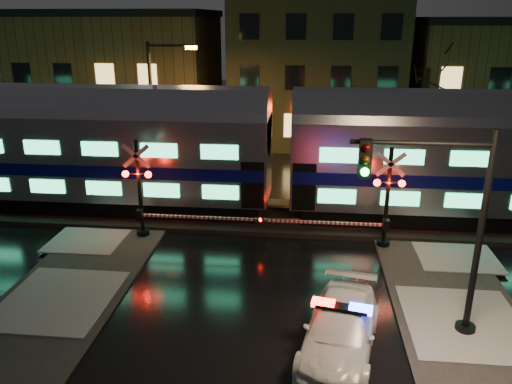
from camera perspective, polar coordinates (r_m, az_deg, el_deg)
ground at (r=18.97m, az=0.65°, el=-8.84°), size 120.00×120.00×0.00m
ballast at (r=23.44m, az=1.78°, el=-2.83°), size 90.00×4.20×0.24m
sidewalk_left at (r=16.03m, az=-26.60°, el=-16.71°), size 4.00×20.00×0.12m
building_left at (r=41.54m, az=-14.93°, el=12.53°), size 14.00×10.00×9.00m
building_mid at (r=39.30m, az=6.83°, el=14.50°), size 12.00×11.00×11.50m
building_right at (r=41.22m, az=25.47°, el=10.93°), size 12.00×10.00×8.50m
train at (r=22.39m, az=2.83°, el=4.89°), size 51.00×3.12×5.92m
police_car at (r=14.67m, az=9.61°, el=-15.24°), size 2.80×5.01×1.53m
crossing_signal_right at (r=20.50m, az=13.74°, el=-1.82°), size 5.98×0.66×4.23m
crossing_signal_left at (r=21.30m, az=-12.27°, el=-0.83°), size 6.05×0.67×4.29m
traffic_light at (r=14.89m, az=20.75°, el=-4.27°), size 4.02×0.71×6.22m
streetlight at (r=27.23m, az=-11.26°, el=9.54°), size 2.61×0.27×7.81m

